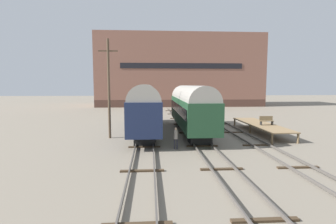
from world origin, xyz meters
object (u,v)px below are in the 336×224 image
Objects in this scene: person_worker at (176,136)px; train_car_green at (191,106)px; train_car_navy at (146,105)px; bench at (266,120)px; utility_pole at (109,87)px.

train_car_green is at bearing 71.99° from person_worker.
person_worker is (2.50, -7.98, -1.88)m from train_car_navy.
bench reaches higher than person_worker.
bench is at bearing 2.89° from utility_pole.
train_car_green is at bearing 14.76° from utility_pole.
train_car_navy is 4.88m from train_car_green.
train_car_green is at bearing -11.86° from train_car_navy.
utility_pole is at bearing -177.11° from bench.
train_car_navy is at bearing 42.83° from utility_pole.
person_worker is at bearing -150.44° from bench.
person_worker is at bearing -108.01° from train_car_green.
bench is 16.21m from utility_pole.
train_car_navy is 1.16× the size of train_car_green.
utility_pole is at bearing -137.17° from train_car_navy.
train_car_green is at bearing 169.95° from bench.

